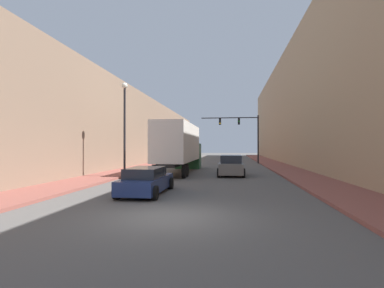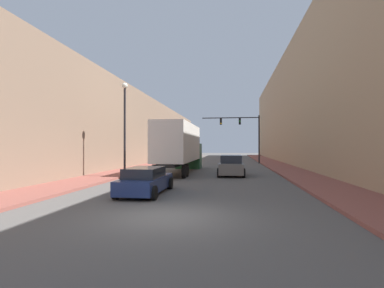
{
  "view_description": "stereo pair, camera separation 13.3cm",
  "coord_description": "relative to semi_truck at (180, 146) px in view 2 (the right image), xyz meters",
  "views": [
    {
      "loc": [
        2.07,
        -9.78,
        2.35
      ],
      "look_at": [
        -0.75,
        11.81,
        2.53
      ],
      "focal_mm": 28.0,
      "sensor_mm": 36.0,
      "label": 1
    },
    {
      "loc": [
        2.21,
        -9.76,
        2.35
      ],
      "look_at": [
        -0.75,
        11.81,
        2.53
      ],
      "focal_mm": 28.0,
      "sensor_mm": 36.0,
      "label": 2
    }
  ],
  "objects": [
    {
      "name": "suv_car",
      "position": [
        4.57,
        -2.13,
        -1.62
      ],
      "size": [
        2.11,
        4.67,
        1.65
      ],
      "color": "slate",
      "rests_on": "ground"
    },
    {
      "name": "sidewalk_left",
      "position": [
        -4.98,
        13.16,
        -2.33
      ],
      "size": [
        3.1,
        80.0,
        0.15
      ],
      "color": "brown",
      "rests_on": "ground"
    },
    {
      "name": "building_right",
      "position": [
        14.54,
        13.16,
        5.09
      ],
      "size": [
        6.0,
        80.0,
        14.98
      ],
      "color": "tan",
      "rests_on": "ground"
    },
    {
      "name": "ground_plane",
      "position": [
        2.5,
        -16.84,
        -2.4
      ],
      "size": [
        200.0,
        200.0,
        0.0
      ],
      "primitive_type": "plane",
      "color": "#565451"
    },
    {
      "name": "building_left",
      "position": [
        -9.53,
        13.16,
        2.19
      ],
      "size": [
        6.0,
        80.0,
        9.19
      ],
      "color": "#846B56",
      "rests_on": "ground"
    },
    {
      "name": "sidewalk_right",
      "position": [
        9.99,
        13.16,
        -2.33
      ],
      "size": [
        3.1,
        80.0,
        0.15
      ],
      "color": "brown",
      "rests_on": "ground"
    },
    {
      "name": "street_lamp",
      "position": [
        -3.28,
        -5.23,
        2.13
      ],
      "size": [
        0.44,
        0.44,
        7.1
      ],
      "color": "black",
      "rests_on": "ground"
    },
    {
      "name": "semi_truck",
      "position": [
        0.0,
        0.0,
        0.0
      ],
      "size": [
        2.57,
        12.44,
        4.28
      ],
      "color": "silver",
      "rests_on": "ground"
    },
    {
      "name": "traffic_signal_gantry",
      "position": [
        6.37,
        15.61,
        2.28
      ],
      "size": [
        7.99,
        0.35,
        6.67
      ],
      "color": "black",
      "rests_on": "ground"
    },
    {
      "name": "sedan_car",
      "position": [
        0.4,
        -12.15,
        -1.76
      ],
      "size": [
        1.98,
        4.74,
        1.32
      ],
      "color": "navy",
      "rests_on": "ground"
    }
  ]
}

